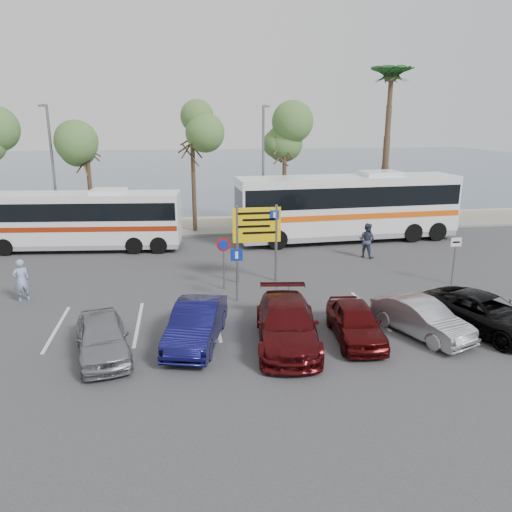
{
  "coord_description": "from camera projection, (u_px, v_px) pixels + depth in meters",
  "views": [
    {
      "loc": [
        -2.33,
        -18.64,
        7.38
      ],
      "look_at": [
        0.93,
        3.0,
        1.3
      ],
      "focal_mm": 35.0,
      "sensor_mm": 36.0,
      "label": 1
    }
  ],
  "objects": [
    {
      "name": "suv_black",
      "position": [
        485.0,
        313.0,
        17.74
      ],
      "size": [
        3.88,
        5.22,
        1.32
      ],
      "primitive_type": "imported",
      "rotation": [
        0.0,
        0.0,
        0.41
      ],
      "color": "black",
      "rests_on": "ground"
    },
    {
      "name": "car_maroon",
      "position": [
        287.0,
        324.0,
        16.69
      ],
      "size": [
        2.64,
        5.16,
        1.43
      ],
      "primitive_type": "imported",
      "rotation": [
        0.0,
        0.0,
        -0.13
      ],
      "color": "#480C0E",
      "rests_on": "ground"
    },
    {
      "name": "street_lamp_left",
      "position": [
        52.0,
        165.0,
        30.29
      ],
      "size": [
        0.45,
        1.15,
        8.01
      ],
      "color": "slate",
      "rests_on": "kerb_strip"
    },
    {
      "name": "ground",
      "position": [
        244.0,
        308.0,
        20.07
      ],
      "size": [
        120.0,
        120.0,
        0.0
      ],
      "primitive_type": "plane",
      "color": "#353538",
      "rests_on": "ground"
    },
    {
      "name": "sea",
      "position": [
        195.0,
        167.0,
        77.24
      ],
      "size": [
        140.0,
        140.0,
        0.0
      ],
      "primitive_type": "plane",
      "color": "#3F5365",
      "rests_on": "ground"
    },
    {
      "name": "car_silver_a",
      "position": [
        102.0,
        337.0,
        15.84
      ],
      "size": [
        2.35,
        4.12,
        1.32
      ],
      "primitive_type": "imported",
      "rotation": [
        0.0,
        0.0,
        0.21
      ],
      "color": "gray",
      "rests_on": "ground"
    },
    {
      "name": "tree_right",
      "position": [
        285.0,
        137.0,
        32.41
      ],
      "size": [
        3.2,
        3.2,
        7.4
      ],
      "color": "#382619",
      "rests_on": "kerb_strip"
    },
    {
      "name": "sign_parking",
      "position": [
        237.0,
        267.0,
        20.41
      ],
      "size": [
        0.5,
        0.07,
        2.25
      ],
      "color": "slate",
      "rests_on": "ground"
    },
    {
      "name": "coach_bus_left",
      "position": [
        81.0,
        222.0,
        28.48
      ],
      "size": [
        11.46,
        3.53,
        3.51
      ],
      "color": "white",
      "rests_on": "ground"
    },
    {
      "name": "sign_no_stop",
      "position": [
        224.0,
        255.0,
        21.84
      ],
      "size": [
        0.6,
        0.08,
        2.35
      ],
      "color": "slate",
      "rests_on": "ground"
    },
    {
      "name": "kerb_strip",
      "position": [
        218.0,
        231.0,
        33.39
      ],
      "size": [
        44.0,
        2.4,
        0.15
      ],
      "primitive_type": "cube",
      "color": "gray",
      "rests_on": "ground"
    },
    {
      "name": "coach_bus_right",
      "position": [
        347.0,
        209.0,
        30.67
      ],
      "size": [
        13.73,
        3.7,
        4.23
      ],
      "color": "white",
      "rests_on": "ground"
    },
    {
      "name": "car_red",
      "position": [
        355.0,
        322.0,
        17.06
      ],
      "size": [
        1.84,
        3.89,
        1.29
      ],
      "primitive_type": "imported",
      "rotation": [
        0.0,
        0.0,
        -0.09
      ],
      "color": "#44090A",
      "rests_on": "ground"
    },
    {
      "name": "sign_taxi",
      "position": [
        455.0,
        254.0,
        22.53
      ],
      "size": [
        0.5,
        0.07,
        2.2
      ],
      "color": "slate",
      "rests_on": "ground"
    },
    {
      "name": "direction_sign",
      "position": [
        257.0,
        231.0,
        22.61
      ],
      "size": [
        2.2,
        0.12,
        3.6
      ],
      "color": "slate",
      "rests_on": "ground"
    },
    {
      "name": "palm_tree",
      "position": [
        391.0,
        78.0,
        32.43
      ],
      "size": [
        4.8,
        4.8,
        11.2
      ],
      "color": "#382619",
      "rests_on": "kerb_strip"
    },
    {
      "name": "pedestrian_far",
      "position": [
        367.0,
        240.0,
        27.1
      ],
      "size": [
        1.16,
        1.17,
        1.9
      ],
      "primitive_type": "imported",
      "rotation": [
        0.0,
        0.0,
        2.35
      ],
      "color": "#343A4E",
      "rests_on": "ground"
    },
    {
      "name": "car_silver_b",
      "position": [
        421.0,
        318.0,
        17.4
      ],
      "size": [
        2.68,
        4.07,
        1.27
      ],
      "primitive_type": "imported",
      "rotation": [
        0.0,
        0.0,
        0.38
      ],
      "color": "gray",
      "rests_on": "ground"
    },
    {
      "name": "street_lamp_right",
      "position": [
        263.0,
        162.0,
        32.16
      ],
      "size": [
        0.45,
        1.15,
        8.01
      ],
      "color": "slate",
      "rests_on": "kerb_strip"
    },
    {
      "name": "lane_markings",
      "position": [
        218.0,
        319.0,
        18.96
      ],
      "size": [
        12.02,
        4.2,
        0.01
      ],
      "primitive_type": null,
      "color": "silver",
      "rests_on": "ground"
    },
    {
      "name": "tree_left",
      "position": [
        86.0,
        141.0,
        30.65
      ],
      "size": [
        3.2,
        3.2,
        7.2
      ],
      "color": "#382619",
      "rests_on": "kerb_strip"
    },
    {
      "name": "seawall",
      "position": [
        216.0,
        222.0,
        35.24
      ],
      "size": [
        48.0,
        0.8,
        0.6
      ],
      "primitive_type": "cube",
      "color": "gray",
      "rests_on": "ground"
    },
    {
      "name": "pedestrian_near",
      "position": [
        21.0,
        281.0,
        20.55
      ],
      "size": [
        0.79,
        0.7,
        1.81
      ],
      "primitive_type": "imported",
      "rotation": [
        0.0,
        0.0,
        3.66
      ],
      "color": "#889CC6",
      "rests_on": "ground"
    },
    {
      "name": "tree_mid",
      "position": [
        192.0,
        130.0,
        31.42
      ],
      "size": [
        3.2,
        3.2,
        8.0
      ],
      "color": "#382619",
      "rests_on": "kerb_strip"
    },
    {
      "name": "car_blue",
      "position": [
        196.0,
        324.0,
        16.76
      ],
      "size": [
        2.45,
        4.46,
        1.39
      ],
      "primitive_type": "imported",
      "rotation": [
        0.0,
        0.0,
        -0.24
      ],
      "color": "#0E0E41",
      "rests_on": "ground"
    }
  ]
}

